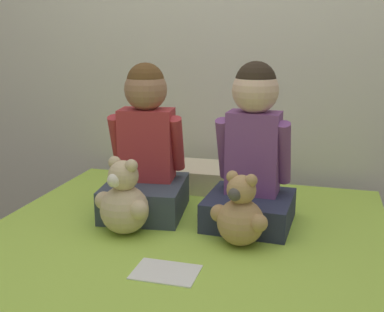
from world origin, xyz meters
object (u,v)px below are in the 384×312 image
(teddy_bear_held_by_right_child, at_px, (240,215))
(pillow_at_headboard, at_px, (217,178))
(child_on_right, at_px, (252,155))
(teddy_bear_held_by_left_child, at_px, (124,202))
(child_on_left, at_px, (146,153))
(sign_card, at_px, (166,272))

(teddy_bear_held_by_right_child, height_order, pillow_at_headboard, teddy_bear_held_by_right_child)
(child_on_right, relative_size, teddy_bear_held_by_left_child, 2.16)
(child_on_left, bearing_deg, child_on_right, -7.10)
(child_on_left, height_order, sign_card, child_on_left)
(teddy_bear_held_by_left_child, distance_m, sign_card, 0.39)
(pillow_at_headboard, bearing_deg, teddy_bear_held_by_right_child, -70.02)
(child_on_right, distance_m, pillow_at_headboard, 0.50)
(teddy_bear_held_by_left_child, relative_size, sign_card, 1.43)
(child_on_left, bearing_deg, teddy_bear_held_by_left_child, -96.47)
(teddy_bear_held_by_right_child, height_order, sign_card, teddy_bear_held_by_right_child)
(teddy_bear_held_by_left_child, distance_m, pillow_at_headboard, 0.68)
(child_on_left, height_order, child_on_right, child_on_right)
(sign_card, bearing_deg, pillow_at_headboard, 92.13)
(teddy_bear_held_by_right_child, bearing_deg, child_on_left, 172.31)
(sign_card, bearing_deg, teddy_bear_held_by_right_child, 55.41)
(child_on_right, bearing_deg, teddy_bear_held_by_right_child, -87.82)
(teddy_bear_held_by_left_child, bearing_deg, pillow_at_headboard, 89.88)
(child_on_left, relative_size, teddy_bear_held_by_left_child, 2.12)
(pillow_at_headboard, bearing_deg, child_on_left, -120.53)
(teddy_bear_held_by_right_child, distance_m, sign_card, 0.36)
(child_on_left, height_order, teddy_bear_held_by_left_child, child_on_left)
(child_on_left, distance_m, teddy_bear_held_by_left_child, 0.29)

